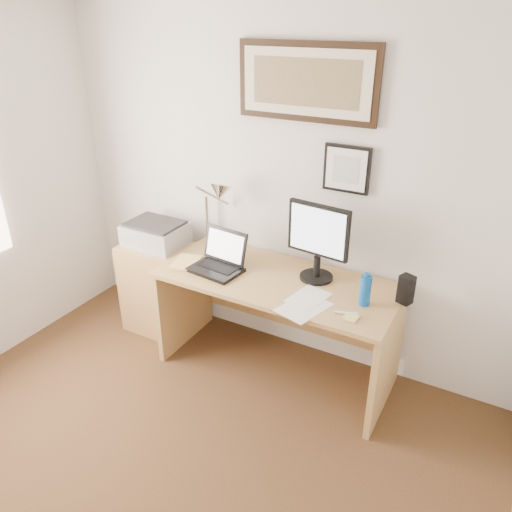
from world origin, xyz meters
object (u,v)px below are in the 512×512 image
Objects in this scene: laptop at (219,261)px; side_cabinet at (159,287)px; lcd_monitor at (318,239)px; water_bottle at (365,291)px; desk at (282,303)px; book at (175,261)px; printer at (156,233)px.

side_cabinet is at bearing 170.57° from laptop.
side_cabinet is at bearing -176.69° from lcd_monitor.
lcd_monitor is at bearing 157.70° from water_bottle.
desk is at bearing 19.20° from laptop.
side_cabinet is 1.40× the size of lcd_monitor.
water_bottle is (1.67, -0.08, 0.48)m from side_cabinet.
laptop reaches higher than desk.
book is (0.33, -0.18, 0.39)m from side_cabinet.
lcd_monitor is (-0.38, 0.16, 0.19)m from water_bottle.
laptop is (0.66, -0.11, 0.44)m from side_cabinet.
book is at bearing -29.13° from side_cabinet.
side_cabinet is 1.66× the size of printer.
book is at bearing -164.94° from lcd_monitor.
book is 0.45× the size of lcd_monitor.
desk is 1.12m from printer.
laptop reaches higher than book.
water_bottle reaches higher than side_cabinet.
book is (-1.34, -0.10, -0.09)m from water_bottle.
laptop is 0.70× the size of lcd_monitor.
lcd_monitor reaches higher than laptop.
book is 0.53× the size of printer.
water_bottle reaches higher than desk.
desk is 4.39× the size of laptop.
water_bottle is 0.70m from desk.
water_bottle is at bearing 1.59° from laptop.
desk is (-0.60, 0.12, -0.33)m from water_bottle.
book is 0.81m from desk.
laptop is at bearing 12.96° from book.
printer is (-1.08, -0.00, 0.30)m from desk.
lcd_monitor is at bearing 16.11° from laptop.
printer is (-0.66, 0.14, 0.01)m from laptop.
laptop is at bearing -178.41° from water_bottle.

